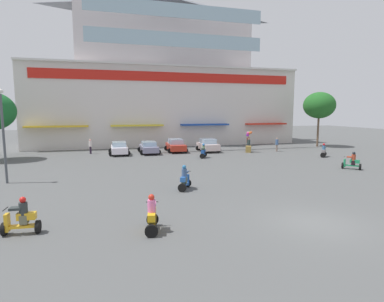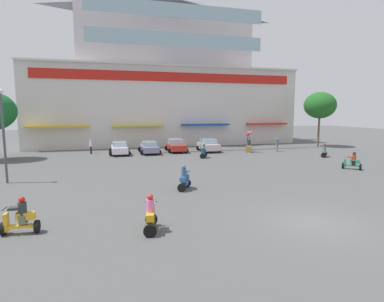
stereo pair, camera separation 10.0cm
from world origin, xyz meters
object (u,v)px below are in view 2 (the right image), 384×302
(parked_car_2, at_px, (176,145))
(scooter_rider_4, at_px, (151,216))
(scooter_rider_2, at_px, (184,179))
(pedestrian_1, at_px, (91,145))
(pedestrian_3, at_px, (249,144))
(balloon_vendor_cart, at_px, (249,144))
(pedestrian_2, at_px, (277,144))
(parked_car_0, at_px, (119,148))
(scooter_rider_1, at_px, (204,152))
(scooter_rider_3, at_px, (324,151))
(scooter_rider_6, at_px, (20,218))
(parked_car_1, at_px, (149,147))
(plaza_tree_1, at_px, (320,105))
(scooter_rider_0, at_px, (352,162))
(parked_car_3, at_px, (208,145))
(streetlamp_near, at_px, (3,129))
(pedestrian_0, at_px, (249,142))

(parked_car_2, xyz_separation_m, scooter_rider_4, (-6.40, -23.87, -0.11))
(scooter_rider_2, bearing_deg, pedestrian_1, 108.84)
(parked_car_2, xyz_separation_m, pedestrian_3, (8.59, -1.98, 0.15))
(scooter_rider_2, height_order, balloon_vendor_cart, balloon_vendor_cart)
(pedestrian_2, bearing_deg, parked_car_0, 172.78)
(scooter_rider_4, bearing_deg, pedestrian_3, 55.60)
(scooter_rider_1, bearing_deg, balloon_vendor_cart, 22.59)
(scooter_rider_3, distance_m, scooter_rider_6, 29.41)
(parked_car_2, height_order, scooter_rider_1, parked_car_2)
(scooter_rider_2, bearing_deg, parked_car_1, 89.53)
(parked_car_1, height_order, balloon_vendor_cart, balloon_vendor_cart)
(plaza_tree_1, bearing_deg, scooter_rider_0, -118.65)
(parked_car_3, xyz_separation_m, scooter_rider_6, (-15.23, -21.94, -0.13))
(balloon_vendor_cart, bearing_deg, streetlamp_near, -156.42)
(plaza_tree_1, height_order, parked_car_2, plaza_tree_1)
(scooter_rider_2, bearing_deg, pedestrian_2, 43.90)
(parked_car_1, distance_m, pedestrian_0, 12.70)
(scooter_rider_6, distance_m, pedestrian_3, 28.84)
(parked_car_3, relative_size, scooter_rider_2, 2.51)
(scooter_rider_4, relative_size, scooter_rider_6, 1.04)
(balloon_vendor_cart, bearing_deg, pedestrian_0, 64.83)
(scooter_rider_6, bearing_deg, pedestrian_2, 40.32)
(parked_car_3, bearing_deg, plaza_tree_1, 3.16)
(scooter_rider_3, distance_m, scooter_rider_4, 25.81)
(parked_car_2, relative_size, scooter_rider_3, 2.89)
(pedestrian_2, bearing_deg, balloon_vendor_cart, 176.81)
(parked_car_2, xyz_separation_m, scooter_rider_0, (11.75, -14.97, -0.15))
(scooter_rider_4, relative_size, streetlamp_near, 0.25)
(scooter_rider_2, distance_m, pedestrian_1, 19.57)
(parked_car_3, xyz_separation_m, pedestrian_3, (4.78, -1.17, 0.15))
(scooter_rider_1, xyz_separation_m, pedestrian_0, (7.69, 5.32, 0.35))
(plaza_tree_1, height_order, balloon_vendor_cart, plaza_tree_1)
(pedestrian_3, xyz_separation_m, balloon_vendor_cart, (-0.43, -0.85, 0.09))
(scooter_rider_0, bearing_deg, parked_car_3, 119.26)
(scooter_rider_3, height_order, balloon_vendor_cart, balloon_vendor_cart)
(scooter_rider_6, relative_size, pedestrian_2, 0.92)
(scooter_rider_3, distance_m, balloon_vendor_cart, 8.22)
(pedestrian_0, bearing_deg, streetlamp_near, -152.36)
(parked_car_0, distance_m, scooter_rider_6, 22.56)
(parked_car_0, bearing_deg, scooter_rider_3, -20.15)
(plaza_tree_1, xyz_separation_m, pedestrian_2, (-8.16, -3.12, -4.67))
(scooter_rider_4, bearing_deg, scooter_rider_1, 66.19)
(plaza_tree_1, distance_m, balloon_vendor_cart, 13.01)
(scooter_rider_2, xyz_separation_m, scooter_rider_6, (-7.98, -5.03, -0.01))
(scooter_rider_0, relative_size, scooter_rider_1, 1.00)
(parked_car_2, height_order, pedestrian_0, pedestrian_0)
(plaza_tree_1, relative_size, pedestrian_1, 4.36)
(pedestrian_0, bearing_deg, parked_car_1, -178.69)
(parked_car_3, relative_size, pedestrian_2, 2.39)
(plaza_tree_1, height_order, scooter_rider_2, plaza_tree_1)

